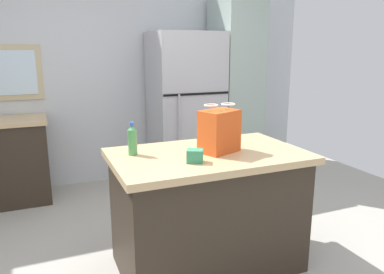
{
  "coord_description": "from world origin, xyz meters",
  "views": [
    {
      "loc": [
        -0.84,
        -2.23,
        1.62
      ],
      "look_at": [
        0.26,
        0.4,
        0.94
      ],
      "focal_mm": 34.89,
      "sensor_mm": 36.0,
      "label": 1
    }
  ],
  "objects_px": {
    "kitchen_island": "(207,210)",
    "small_box": "(195,156)",
    "refrigerator": "(186,109)",
    "tall_cabinet": "(235,89)",
    "bottle": "(132,140)",
    "shopping_bag": "(219,131)"
  },
  "relations": [
    {
      "from": "kitchen_island",
      "to": "refrigerator",
      "type": "relative_size",
      "value": 0.76
    },
    {
      "from": "refrigerator",
      "to": "tall_cabinet",
      "type": "relative_size",
      "value": 0.81
    },
    {
      "from": "refrigerator",
      "to": "shopping_bag",
      "type": "distance_m",
      "value": 1.93
    },
    {
      "from": "refrigerator",
      "to": "small_box",
      "type": "bearing_deg",
      "value": -110.09
    },
    {
      "from": "small_box",
      "to": "bottle",
      "type": "bearing_deg",
      "value": 135.18
    },
    {
      "from": "refrigerator",
      "to": "small_box",
      "type": "xyz_separation_m",
      "value": [
        -0.74,
        -2.03,
        0.03
      ]
    },
    {
      "from": "tall_cabinet",
      "to": "shopping_bag",
      "type": "height_order",
      "value": "tall_cabinet"
    },
    {
      "from": "refrigerator",
      "to": "tall_cabinet",
      "type": "distance_m",
      "value": 0.71
    },
    {
      "from": "shopping_bag",
      "to": "small_box",
      "type": "relative_size",
      "value": 3.31
    },
    {
      "from": "kitchen_island",
      "to": "refrigerator",
      "type": "height_order",
      "value": "refrigerator"
    },
    {
      "from": "refrigerator",
      "to": "tall_cabinet",
      "type": "bearing_deg",
      "value": 0.02
    },
    {
      "from": "tall_cabinet",
      "to": "bottle",
      "type": "bearing_deg",
      "value": -135.92
    },
    {
      "from": "tall_cabinet",
      "to": "refrigerator",
      "type": "bearing_deg",
      "value": -179.98
    },
    {
      "from": "kitchen_island",
      "to": "small_box",
      "type": "bearing_deg",
      "value": -135.21
    },
    {
      "from": "tall_cabinet",
      "to": "bottle",
      "type": "relative_size",
      "value": 9.49
    },
    {
      "from": "refrigerator",
      "to": "small_box",
      "type": "relative_size",
      "value": 17.16
    },
    {
      "from": "refrigerator",
      "to": "tall_cabinet",
      "type": "xyz_separation_m",
      "value": [
        0.68,
        0.0,
        0.21
      ]
    },
    {
      "from": "tall_cabinet",
      "to": "bottle",
      "type": "distance_m",
      "value": 2.45
    },
    {
      "from": "small_box",
      "to": "bottle",
      "type": "height_order",
      "value": "bottle"
    },
    {
      "from": "refrigerator",
      "to": "shopping_bag",
      "type": "relative_size",
      "value": 5.18
    },
    {
      "from": "bottle",
      "to": "tall_cabinet",
      "type": "bearing_deg",
      "value": 44.08
    },
    {
      "from": "kitchen_island",
      "to": "bottle",
      "type": "bearing_deg",
      "value": 163.35
    }
  ]
}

